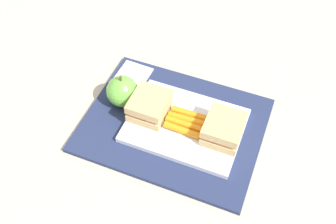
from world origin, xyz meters
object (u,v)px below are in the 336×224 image
Objects in this scene: sandwich_half_right at (149,106)px; apple at (122,91)px; sandwich_half_left at (223,129)px; carrot_sticks_bundle at (185,122)px; paper_napkin at (133,75)px; food_tray at (185,125)px.

sandwich_half_right is 0.07m from apple.
sandwich_half_left reaches higher than carrot_sticks_bundle.
sandwich_half_left reaches higher than paper_napkin.
food_tray is 2.93× the size of carrot_sticks_bundle.
carrot_sticks_bundle is (0.08, 0.00, -0.01)m from sandwich_half_left.
paper_napkin is at bearing -30.27° from food_tray.
sandwich_half_left is at bearing 180.00° from sandwich_half_right.
carrot_sticks_bundle is at bearing 149.66° from paper_napkin.
carrot_sticks_bundle is 0.15m from apple.
food_tray reaches higher than paper_napkin.
apple reaches higher than food_tray.
sandwich_half_right reaches higher than paper_napkin.
apple is 1.12× the size of paper_napkin.
sandwich_half_right is (0.16, 0.00, 0.00)m from sandwich_half_left.
sandwich_half_left is 1.14× the size of paper_napkin.
paper_napkin is (0.24, -0.09, -0.03)m from sandwich_half_left.
sandwich_half_left and sandwich_half_right have the same top height.
sandwich_half_right is at bearing 0.00° from food_tray.
food_tray is 0.01m from carrot_sticks_bundle.
paper_napkin is (0.16, -0.09, -0.02)m from carrot_sticks_bundle.
food_tray is 0.19m from paper_napkin.
apple is (0.07, -0.01, -0.00)m from sandwich_half_right.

